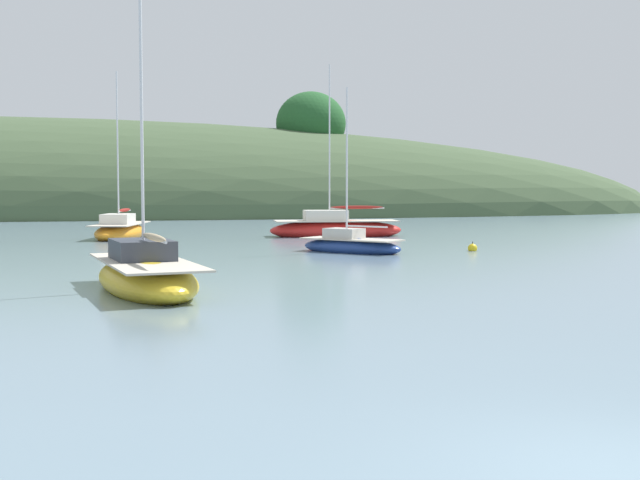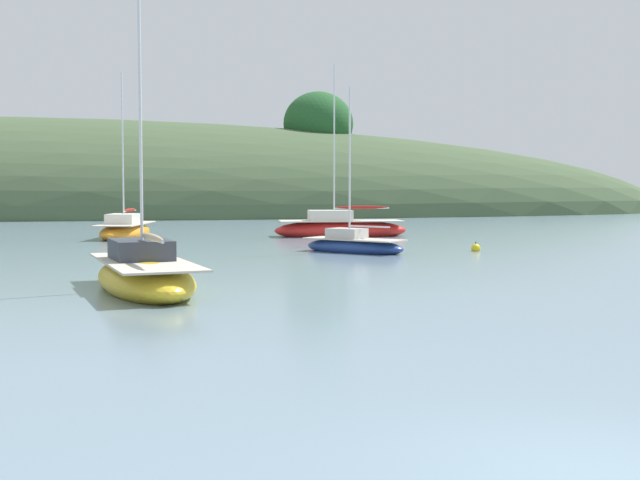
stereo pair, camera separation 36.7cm
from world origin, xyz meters
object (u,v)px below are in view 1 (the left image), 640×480
Objects in this scene: sailboat_navy_dinghy at (146,276)px; sailboat_red_portside at (335,228)px; sailboat_grey_yawl at (351,245)px; mooring_buoy_inner at (473,248)px; sailboat_yellow_far at (120,231)px.

sailboat_red_portside is at bearing 67.65° from sailboat_navy_dinghy.
sailboat_grey_yawl is 14.26× the size of mooring_buoy_inner.
sailboat_yellow_far is (-12.65, 0.44, -0.04)m from sailboat_red_portside.
sailboat_navy_dinghy is 19.21m from mooring_buoy_inner.
mooring_buoy_inner is (14.46, 12.63, -0.32)m from sailboat_navy_dinghy.
sailboat_yellow_far is 21.08m from mooring_buoy_inner.
sailboat_red_portside is 12.66m from sailboat_yellow_far.
sailboat_navy_dinghy is 1.39× the size of sailboat_grey_yawl.
sailboat_red_portside is at bearing 109.62° from mooring_buoy_inner.
sailboat_grey_yawl is at bearing 55.86° from sailboat_navy_dinghy.
sailboat_red_portside is 19.49× the size of mooring_buoy_inner.
sailboat_yellow_far is 1.28× the size of sailboat_grey_yawl.
sailboat_yellow_far reaches higher than sailboat_grey_yawl.
sailboat_navy_dinghy reaches higher than sailboat_red_portside.
mooring_buoy_inner is at bearing -1.60° from sailboat_grey_yawl.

